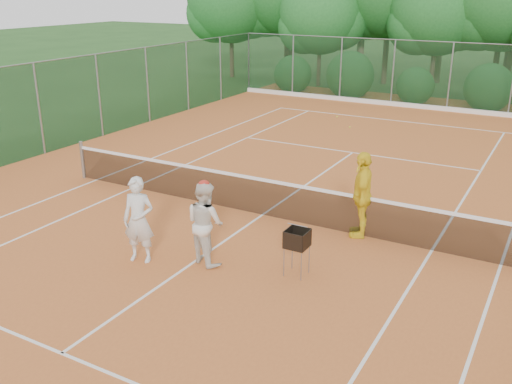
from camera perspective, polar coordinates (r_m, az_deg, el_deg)
ground at (r=14.00m, az=0.59°, el=-2.42°), size 120.00×120.00×0.00m
clay_court at (r=14.00m, az=0.59°, el=-2.39°), size 18.00×36.00×0.02m
tennis_net at (r=13.81m, az=0.60°, el=-0.38°), size 11.97×0.10×1.10m
player_white at (r=11.66m, az=-11.65°, el=-2.76°), size 0.74×0.59×1.78m
player_center_grp at (r=11.41m, az=-5.10°, el=-3.05°), size 1.00×0.89×1.75m
player_yellow at (r=12.77m, az=10.56°, el=-0.24°), size 0.80×1.24×1.95m
ball_hopper at (r=10.94m, az=4.14°, el=-4.76°), size 0.41×0.41×0.94m
stray_ball_a at (r=23.01m, az=9.36°, el=6.42°), size 0.07×0.07×0.07m
stray_ball_b at (r=24.81m, az=8.11°, el=7.47°), size 0.07×0.07×0.07m
court_markings at (r=13.99m, az=0.59°, el=-2.34°), size 11.03×23.83×0.01m
fence_back at (r=27.35m, az=16.16°, el=11.17°), size 18.07×0.07×3.00m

